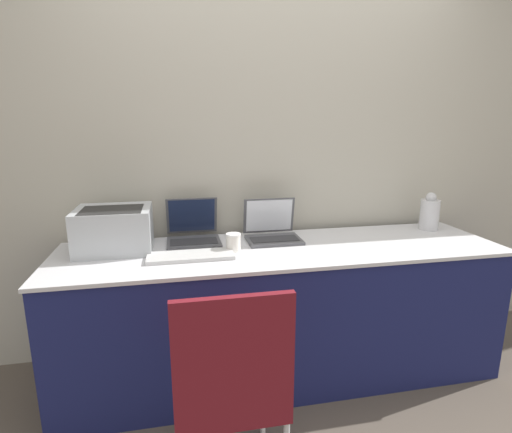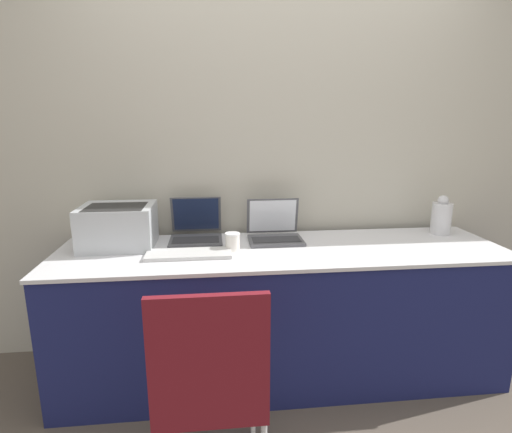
{
  "view_description": "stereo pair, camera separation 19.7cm",
  "coord_description": "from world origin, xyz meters",
  "px_view_note": "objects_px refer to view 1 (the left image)",
  "views": [
    {
      "loc": [
        -0.58,
        -1.76,
        1.49
      ],
      "look_at": [
        -0.15,
        0.37,
        0.97
      ],
      "focal_mm": 28.0,
      "sensor_mm": 36.0,
      "label": 1
    },
    {
      "loc": [
        -0.38,
        -1.79,
        1.49
      ],
      "look_at": [
        -0.15,
        0.37,
        0.97
      ],
      "focal_mm": 28.0,
      "sensor_mm": 36.0,
      "label": 2
    }
  ],
  "objects_px": {
    "external_keyboard": "(191,256)",
    "chair": "(230,381)",
    "printer": "(114,228)",
    "laptop_left": "(193,232)",
    "laptop_right": "(272,231)",
    "coffee_cup": "(233,242)",
    "metal_pitcher": "(430,213)"
  },
  "relations": [
    {
      "from": "printer",
      "to": "coffee_cup",
      "type": "xyz_separation_m",
      "value": [
        0.64,
        -0.14,
        -0.08
      ]
    },
    {
      "from": "external_keyboard",
      "to": "metal_pitcher",
      "type": "xyz_separation_m",
      "value": [
        1.57,
        0.26,
        0.1
      ]
    },
    {
      "from": "laptop_left",
      "to": "external_keyboard",
      "type": "distance_m",
      "value": 0.3
    },
    {
      "from": "external_keyboard",
      "to": "laptop_left",
      "type": "bearing_deg",
      "value": 84.68
    },
    {
      "from": "printer",
      "to": "external_keyboard",
      "type": "distance_m",
      "value": 0.47
    },
    {
      "from": "external_keyboard",
      "to": "metal_pitcher",
      "type": "relative_size",
      "value": 1.82
    },
    {
      "from": "metal_pitcher",
      "to": "chair",
      "type": "xyz_separation_m",
      "value": [
        -1.46,
        -0.96,
        -0.37
      ]
    },
    {
      "from": "printer",
      "to": "coffee_cup",
      "type": "bearing_deg",
      "value": -12.73
    },
    {
      "from": "laptop_right",
      "to": "external_keyboard",
      "type": "xyz_separation_m",
      "value": [
        -0.5,
        -0.25,
        -0.04
      ]
    },
    {
      "from": "external_keyboard",
      "to": "metal_pitcher",
      "type": "distance_m",
      "value": 1.6
    },
    {
      "from": "printer",
      "to": "laptop_left",
      "type": "distance_m",
      "value": 0.45
    },
    {
      "from": "laptop_right",
      "to": "external_keyboard",
      "type": "bearing_deg",
      "value": -153.75
    },
    {
      "from": "metal_pitcher",
      "to": "external_keyboard",
      "type": "bearing_deg",
      "value": -170.48
    },
    {
      "from": "external_keyboard",
      "to": "coffee_cup",
      "type": "bearing_deg",
      "value": 16.19
    },
    {
      "from": "printer",
      "to": "external_keyboard",
      "type": "bearing_deg",
      "value": -27.85
    },
    {
      "from": "metal_pitcher",
      "to": "laptop_right",
      "type": "bearing_deg",
      "value": -179.08
    },
    {
      "from": "laptop_left",
      "to": "metal_pitcher",
      "type": "height_order",
      "value": "same"
    },
    {
      "from": "laptop_left",
      "to": "coffee_cup",
      "type": "distance_m",
      "value": 0.31
    },
    {
      "from": "laptop_left",
      "to": "laptop_right",
      "type": "relative_size",
      "value": 1.02
    },
    {
      "from": "chair",
      "to": "metal_pitcher",
      "type": "bearing_deg",
      "value": 33.41
    },
    {
      "from": "printer",
      "to": "laptop_right",
      "type": "distance_m",
      "value": 0.91
    },
    {
      "from": "coffee_cup",
      "to": "metal_pitcher",
      "type": "height_order",
      "value": "metal_pitcher"
    },
    {
      "from": "external_keyboard",
      "to": "chair",
      "type": "bearing_deg",
      "value": -81.24
    },
    {
      "from": "laptop_left",
      "to": "chair",
      "type": "distance_m",
      "value": 1.05
    },
    {
      "from": "laptop_left",
      "to": "laptop_right",
      "type": "distance_m",
      "value": 0.47
    },
    {
      "from": "external_keyboard",
      "to": "coffee_cup",
      "type": "xyz_separation_m",
      "value": [
        0.24,
        0.07,
        0.04
      ]
    },
    {
      "from": "laptop_right",
      "to": "coffee_cup",
      "type": "distance_m",
      "value": 0.32
    },
    {
      "from": "printer",
      "to": "laptop_left",
      "type": "relative_size",
      "value": 1.22
    },
    {
      "from": "coffee_cup",
      "to": "laptop_left",
      "type": "bearing_deg",
      "value": 132.0
    },
    {
      "from": "printer",
      "to": "external_keyboard",
      "type": "height_order",
      "value": "printer"
    },
    {
      "from": "laptop_right",
      "to": "metal_pitcher",
      "type": "xyz_separation_m",
      "value": [
        1.07,
        0.02,
        0.06
      ]
    },
    {
      "from": "external_keyboard",
      "to": "chair",
      "type": "height_order",
      "value": "chair"
    }
  ]
}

